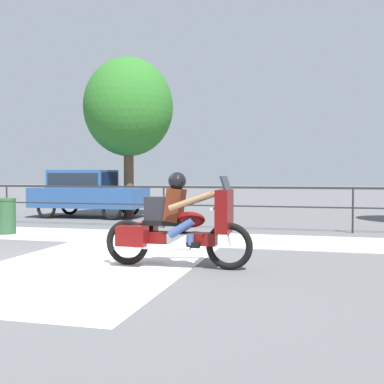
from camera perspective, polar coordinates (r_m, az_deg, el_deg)
The scene contains 8 objects.
ground_plane at distance 8.70m, azimuth -14.55°, elevation -8.00°, with size 120.00×120.00×0.00m, color #565659.
sidewalk_band at distance 11.75m, azimuth -6.47°, elevation -5.30°, with size 44.00×2.40×0.01m, color #A8A59E.
crosswalk_band at distance 8.27m, azimuth -11.81°, elevation -8.47°, with size 3.38×6.00×0.01m, color silver.
fence_railing at distance 13.63m, azimuth -3.37°, elevation -0.34°, with size 36.00×0.05×1.19m.
motorcycle at distance 7.83m, azimuth -1.73°, elevation -3.89°, with size 2.48×0.76×1.55m.
parked_car at distance 17.41m, azimuth -12.35°, elevation 0.19°, with size 3.93×1.75×1.67m.
trash_bin at distance 13.08m, azimuth -21.20°, elevation -2.68°, with size 0.51×0.51×0.91m.
tree_behind_car at distance 17.37m, azimuth -7.54°, elevation 9.87°, with size 3.15×3.15×5.63m.
Camera 1 is at (4.16, -7.49, 1.51)m, focal length 45.00 mm.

